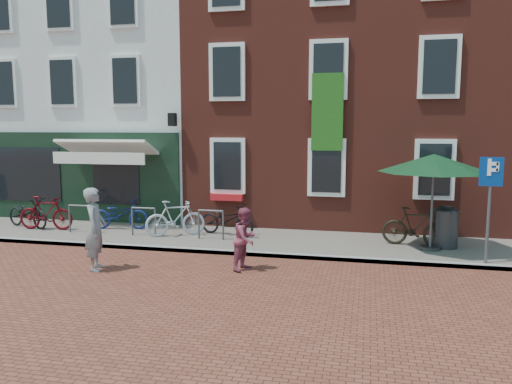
% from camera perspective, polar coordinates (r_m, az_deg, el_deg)
% --- Properties ---
extents(ground, '(80.00, 80.00, 0.00)m').
position_cam_1_polar(ground, '(13.15, -8.78, -6.75)').
color(ground, brown).
extents(sidewalk, '(24.00, 3.00, 0.10)m').
position_cam_1_polar(sidewalk, '(14.22, -2.80, -5.38)').
color(sidewalk, slate).
rests_on(sidewalk, ground).
extents(building_stucco, '(8.00, 8.00, 9.00)m').
position_cam_1_polar(building_stucco, '(21.24, -14.85, 10.73)').
color(building_stucco, silver).
rests_on(building_stucco, ground).
extents(building_brick_mid, '(6.00, 8.00, 10.00)m').
position_cam_1_polar(building_brick_mid, '(19.13, 4.56, 12.84)').
color(building_brick_mid, maroon).
rests_on(building_brick_mid, ground).
extents(building_brick_right, '(6.00, 8.00, 10.00)m').
position_cam_1_polar(building_brick_right, '(19.23, 22.99, 12.25)').
color(building_brick_right, maroon).
rests_on(building_brick_right, ground).
extents(litter_bin, '(0.63, 0.63, 1.15)m').
position_cam_1_polar(litter_bin, '(13.88, 20.62, -3.46)').
color(litter_bin, '#313133').
rests_on(litter_bin, sidewalk).
extents(parking_sign, '(0.50, 0.08, 2.43)m').
position_cam_1_polar(parking_sign, '(12.48, 24.91, 0.13)').
color(parking_sign, '#4C4C4F').
rests_on(parking_sign, sidewalk).
extents(parasol, '(2.74, 2.74, 2.52)m').
position_cam_1_polar(parasol, '(13.28, 19.45, 3.47)').
color(parasol, '#4C4C4F').
rests_on(parasol, sidewalk).
extents(woman, '(0.64, 0.79, 1.86)m').
position_cam_1_polar(woman, '(11.83, -17.70, -4.00)').
color(woman, gray).
rests_on(woman, ground).
extents(boy, '(0.73, 0.82, 1.41)m').
position_cam_1_polar(boy, '(11.33, -1.19, -5.31)').
color(boy, '#8D384E').
rests_on(boy, ground).
extents(bicycle_0, '(1.84, 1.10, 0.92)m').
position_cam_1_polar(bicycle_0, '(17.03, -24.38, -2.15)').
color(bicycle_0, black).
rests_on(bicycle_0, sidewalk).
extents(bicycle_1, '(1.73, 0.63, 1.02)m').
position_cam_1_polar(bicycle_1, '(16.45, -22.64, -2.20)').
color(bicycle_1, '#4B040B').
rests_on(bicycle_1, sidewalk).
extents(bicycle_2, '(1.82, 0.91, 0.92)m').
position_cam_1_polar(bicycle_2, '(15.85, -15.14, -2.42)').
color(bicycle_2, navy).
rests_on(bicycle_2, sidewalk).
extents(bicycle_3, '(1.72, 1.22, 1.02)m').
position_cam_1_polar(bicycle_3, '(14.52, -9.10, -2.94)').
color(bicycle_3, '#BDBCBF').
rests_on(bicycle_3, sidewalk).
extents(bicycle_4, '(1.84, 1.07, 0.92)m').
position_cam_1_polar(bicycle_4, '(14.46, -3.30, -3.10)').
color(bicycle_4, black).
rests_on(bicycle_4, sidewalk).
extents(bicycle_5, '(1.75, 0.77, 1.02)m').
position_cam_1_polar(bicycle_5, '(13.77, 17.54, -3.77)').
color(bicycle_5, black).
rests_on(bicycle_5, sidewalk).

